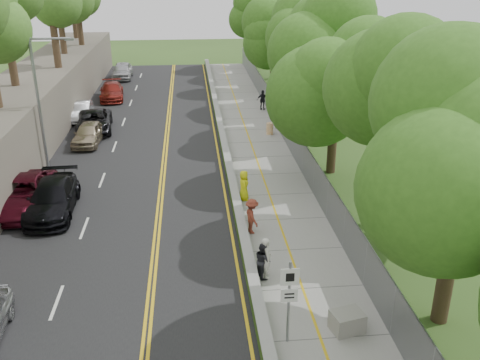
{
  "coord_description": "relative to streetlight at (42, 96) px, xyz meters",
  "views": [
    {
      "loc": [
        -1.92,
        -17.35,
        12.02
      ],
      "look_at": [
        0.5,
        8.0,
        1.4
      ],
      "focal_mm": 40.0,
      "sensor_mm": 36.0,
      "label": 1
    }
  ],
  "objects": [
    {
      "name": "car_8",
      "position": [
        1.46,
        26.62,
        -3.77
      ],
      "size": [
        2.03,
        4.92,
        1.67
      ],
      "primitive_type": "imported",
      "rotation": [
        0.0,
        0.0,
        0.01
      ],
      "color": "#B3B3B7",
      "rests_on": "road"
    },
    {
      "name": "painter_2",
      "position": [
        11.21,
        -13.0,
        -3.83
      ],
      "size": [
        0.74,
        0.86,
        1.52
      ],
      "primitive_type": "imported",
      "rotation": [
        0.0,
        0.0,
        1.82
      ],
      "color": "black",
      "rests_on": "sidewalk"
    },
    {
      "name": "ground",
      "position": [
        10.46,
        -14.0,
        -4.64
      ],
      "size": [
        140.0,
        140.0,
        0.0
      ],
      "primitive_type": "plane",
      "color": "#33511E",
      "rests_on": "ground"
    },
    {
      "name": "sidewalk",
      "position": [
        13.01,
        1.0,
        -4.61
      ],
      "size": [
        4.2,
        66.0,
        0.05
      ],
      "primitive_type": "cube",
      "color": "gray",
      "rests_on": "ground"
    },
    {
      "name": "car_3",
      "position": [
        1.46,
        -6.12,
        -3.81
      ],
      "size": [
        2.41,
        5.5,
        1.57
      ],
      "primitive_type": "imported",
      "rotation": [
        0.0,
        0.0,
        0.04
      ],
      "color": "black",
      "rests_on": "road"
    },
    {
      "name": "construction_barrel",
      "position": [
        14.27,
        5.72,
        -4.17
      ],
      "size": [
        0.51,
        0.51,
        0.84
      ],
      "primitive_type": "cylinder",
      "color": "orange",
      "rests_on": "sidewalk"
    },
    {
      "name": "person_far",
      "position": [
        14.66,
        12.48,
        -3.75
      ],
      "size": [
        1.07,
        0.7,
        1.69
      ],
      "primitive_type": "imported",
      "rotation": [
        0.0,
        0.0,
        2.82
      ],
      "color": "black",
      "rests_on": "sidewalk"
    },
    {
      "name": "road",
      "position": [
        5.06,
        1.0,
        -4.62
      ],
      "size": [
        11.2,
        66.0,
        0.04
      ],
      "primitive_type": "cube",
      "color": "black",
      "rests_on": "ground"
    },
    {
      "name": "car_5",
      "position": [
        -0.14,
        10.99,
        -3.9
      ],
      "size": [
        1.69,
        4.31,
        1.4
      ],
      "primitive_type": "imported",
      "rotation": [
        0.0,
        0.0,
        0.05
      ],
      "color": "silver",
      "rests_on": "road"
    },
    {
      "name": "trees_fenceside",
      "position": [
        17.46,
        1.0,
        2.36
      ],
      "size": [
        7.0,
        66.0,
        14.0
      ],
      "primitive_type": null,
      "color": "#3F7922",
      "rests_on": "ground"
    },
    {
      "name": "car_4",
      "position": [
        1.46,
        4.83,
        -3.87
      ],
      "size": [
        2.07,
        4.41,
        1.46
      ],
      "primitive_type": "imported",
      "rotation": [
        0.0,
        0.0,
        -0.08
      ],
      "color": "tan",
      "rests_on": "road"
    },
    {
      "name": "streetlight",
      "position": [
        0.0,
        0.0,
        0.0
      ],
      "size": [
        2.52,
        0.22,
        8.0
      ],
      "color": "gray",
      "rests_on": "ground"
    },
    {
      "name": "car_6",
      "position": [
        1.41,
        7.73,
        -3.86
      ],
      "size": [
        3.0,
        5.58,
        1.49
      ],
      "primitive_type": "imported",
      "rotation": [
        0.0,
        0.0,
        0.1
      ],
      "color": "black",
      "rests_on": "road"
    },
    {
      "name": "painter_0",
      "position": [
        11.21,
        -5.52,
        -3.77
      ],
      "size": [
        0.54,
        0.82,
        1.65
      ],
      "primitive_type": "imported",
      "rotation": [
        0.0,
        0.0,
        1.59
      ],
      "color": "yellow",
      "rests_on": "sidewalk"
    },
    {
      "name": "car_7",
      "position": [
        1.46,
        17.48,
        -3.87
      ],
      "size": [
        2.56,
        5.22,
        1.46
      ],
      "primitive_type": "imported",
      "rotation": [
        0.0,
        0.0,
        0.1
      ],
      "color": "maroon",
      "rests_on": "road"
    },
    {
      "name": "rock_embankment",
      "position": [
        -3.04,
        1.0,
        -2.64
      ],
      "size": [
        5.0,
        66.0,
        4.0
      ],
      "primitive_type": "cube",
      "color": "#595147",
      "rests_on": "ground"
    },
    {
      "name": "concrete_block",
      "position": [
        13.66,
        -16.63,
        -4.23
      ],
      "size": [
        1.24,
        1.04,
        0.72
      ],
      "primitive_type": "cube",
      "rotation": [
        0.0,
        0.0,
        0.24
      ],
      "color": "gray",
      "rests_on": "sidewalk"
    },
    {
      "name": "painter_3",
      "position": [
        11.21,
        -9.22,
        -3.74
      ],
      "size": [
        0.9,
        1.23,
        1.71
      ],
      "primitive_type": "imported",
      "rotation": [
        0.0,
        0.0,
        1.83
      ],
      "color": "maroon",
      "rests_on": "sidewalk"
    },
    {
      "name": "signpost",
      "position": [
        11.51,
        -17.02,
        -2.68
      ],
      "size": [
        0.62,
        0.09,
        3.1
      ],
      "color": "gray",
      "rests_on": "sidewalk"
    },
    {
      "name": "painter_1",
      "position": [
        11.36,
        -13.0,
        -3.72
      ],
      "size": [
        0.42,
        0.64,
        1.75
      ],
      "primitive_type": "imported",
      "rotation": [
        0.0,
        0.0,
        1.57
      ],
      "color": "silver",
      "rests_on": "sidewalk"
    },
    {
      "name": "chainlink_fence",
      "position": [
        15.11,
        1.0,
        -3.64
      ],
      "size": [
        0.04,
        66.0,
        2.0
      ],
      "primitive_type": "cube",
      "color": "slate",
      "rests_on": "ground"
    },
    {
      "name": "jersey_barrier",
      "position": [
        10.71,
        1.0,
        -4.34
      ],
      "size": [
        0.42,
        66.0,
        0.6
      ],
      "primitive_type": "cube",
      "color": "#69CA29",
      "rests_on": "ground"
    },
    {
      "name": "car_2",
      "position": [
        -0.14,
        -5.4,
        -3.81
      ],
      "size": [
        2.72,
        5.74,
        1.58
      ],
      "primitive_type": "imported",
      "rotation": [
        0.0,
        0.0,
        0.02
      ],
      "color": "#510F1E",
      "rests_on": "road"
    }
  ]
}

